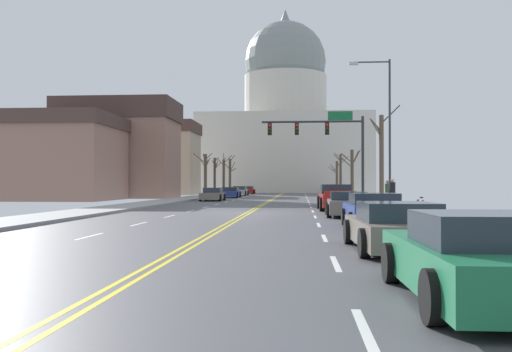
# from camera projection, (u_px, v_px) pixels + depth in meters

# --- Properties ---
(ground) EXTENTS (20.00, 180.00, 0.20)m
(ground) POSITION_uv_depth(u_px,v_px,m) (248.00, 213.00, 30.33)
(ground) COLOR #4A4A4F
(signal_gantry) EXTENTS (7.91, 0.41, 7.04)m
(signal_gantry) POSITION_uv_depth(u_px,v_px,m) (326.00, 137.00, 43.75)
(signal_gantry) COLOR #28282D
(signal_gantry) RESTS_ON ground
(street_lamp_right) EXTENTS (2.51, 0.24, 8.97)m
(street_lamp_right) POSITION_uv_depth(u_px,v_px,m) (385.00, 120.00, 34.20)
(street_lamp_right) COLOR #333338
(street_lamp_right) RESTS_ON ground
(capitol_building) EXTENTS (30.43, 23.52, 34.34)m
(capitol_building) POSITION_uv_depth(u_px,v_px,m) (285.00, 127.00, 105.80)
(capitol_building) COLOR beige
(capitol_building) RESTS_ON ground
(sedan_near_00) EXTENTS (2.05, 4.72, 1.31)m
(sedan_near_00) POSITION_uv_depth(u_px,v_px,m) (333.00, 197.00, 39.57)
(sedan_near_00) COLOR navy
(sedan_near_00) RESTS_ON ground
(pickup_truck_near_01) EXTENTS (2.23, 5.62, 1.53)m
(pickup_truck_near_01) POSITION_uv_depth(u_px,v_px,m) (337.00, 198.00, 33.82)
(pickup_truck_near_01) COLOR maroon
(pickup_truck_near_01) RESTS_ON ground
(sedan_near_02) EXTENTS (2.17, 4.44, 1.19)m
(sedan_near_02) POSITION_uv_depth(u_px,v_px,m) (348.00, 205.00, 27.18)
(sedan_near_02) COLOR #6B6056
(sedan_near_02) RESTS_ON ground
(sedan_near_03) EXTENTS (2.02, 4.37, 1.25)m
(sedan_near_03) POSITION_uv_depth(u_px,v_px,m) (373.00, 211.00, 20.11)
(sedan_near_03) COLOR navy
(sedan_near_03) RESTS_ON ground
(sedan_near_04) EXTENTS (2.18, 4.63, 1.15)m
(sedan_near_04) POSITION_uv_depth(u_px,v_px,m) (395.00, 228.00, 13.33)
(sedan_near_04) COLOR #6B6056
(sedan_near_04) RESTS_ON ground
(sedan_near_05) EXTENTS (2.09, 4.44, 1.21)m
(sedan_near_05) POSITION_uv_depth(u_px,v_px,m) (478.00, 260.00, 7.57)
(sedan_near_05) COLOR #1E7247
(sedan_near_05) RESTS_ON ground
(sedan_oncoming_00) EXTENTS (2.00, 4.67, 1.19)m
(sedan_oncoming_00) POSITION_uv_depth(u_px,v_px,m) (213.00, 195.00, 51.62)
(sedan_oncoming_00) COLOR #6B6056
(sedan_oncoming_00) RESTS_ON ground
(sedan_oncoming_01) EXTENTS (2.12, 4.53, 1.16)m
(sedan_oncoming_01) POSITION_uv_depth(u_px,v_px,m) (230.00, 193.00, 62.98)
(sedan_oncoming_01) COLOR navy
(sedan_oncoming_01) RESTS_ON ground
(sedan_oncoming_02) EXTENTS (2.13, 4.35, 1.21)m
(sedan_oncoming_02) POSITION_uv_depth(u_px,v_px,m) (240.00, 191.00, 74.86)
(sedan_oncoming_02) COLOR #9EA3A8
(sedan_oncoming_02) RESTS_ON ground
(sedan_oncoming_03) EXTENTS (2.12, 4.36, 1.14)m
(sedan_oncoming_03) POSITION_uv_depth(u_px,v_px,m) (248.00, 190.00, 86.55)
(sedan_oncoming_03) COLOR #B71414
(sedan_oncoming_03) RESTS_ON ground
(flank_building_00) EXTENTS (8.97, 10.07, 8.05)m
(flank_building_00) POSITION_uv_depth(u_px,v_px,m) (68.00, 157.00, 53.12)
(flank_building_00) COLOR #8C6656
(flank_building_00) RESTS_ON ground
(flank_building_01) EXTENTS (10.14, 8.61, 10.23)m
(flank_building_01) POSITION_uv_depth(u_px,v_px,m) (162.00, 158.00, 80.04)
(flank_building_01) COLOR tan
(flank_building_01) RESTS_ON ground
(flank_building_02) EXTENTS (12.67, 8.08, 10.67)m
(flank_building_02) POSITION_uv_depth(u_px,v_px,m) (119.00, 149.00, 62.01)
(flank_building_02) COLOR #8C6656
(flank_building_02) RESTS_ON ground
(bare_tree_00) EXTENTS (2.15, 1.83, 4.73)m
(bare_tree_00) POSITION_uv_depth(u_px,v_px,m) (337.00, 177.00, 81.42)
(bare_tree_00) COLOR brown
(bare_tree_00) RESTS_ON ground
(bare_tree_01) EXTENTS (2.09, 2.51, 5.59)m
(bare_tree_01) POSITION_uv_depth(u_px,v_px,m) (224.00, 175.00, 78.54)
(bare_tree_01) COLOR #4C3D2D
(bare_tree_01) RESTS_ON ground
(bare_tree_02) EXTENTS (2.23, 1.95, 7.02)m
(bare_tree_02) POSITION_uv_depth(u_px,v_px,m) (381.00, 155.00, 40.42)
(bare_tree_02) COLOR brown
(bare_tree_02) RESTS_ON ground
(bare_tree_03) EXTENTS (1.98, 1.16, 5.72)m
(bare_tree_03) POSITION_uv_depth(u_px,v_px,m) (230.00, 175.00, 85.64)
(bare_tree_03) COLOR #4C3D2D
(bare_tree_03) RESTS_ON ground
(bare_tree_04) EXTENTS (2.19, 2.37, 5.01)m
(bare_tree_04) POSITION_uv_depth(u_px,v_px,m) (352.00, 171.00, 59.51)
(bare_tree_04) COLOR #4C3D2D
(bare_tree_04) RESTS_ON ground
(bare_tree_05) EXTENTS (2.51, 2.75, 5.14)m
(bare_tree_05) POSITION_uv_depth(u_px,v_px,m) (205.00, 173.00, 68.88)
(bare_tree_05) COLOR brown
(bare_tree_05) RESTS_ON ground
(bare_tree_06) EXTENTS (2.04, 1.09, 5.47)m
(bare_tree_06) POSITION_uv_depth(u_px,v_px,m) (341.00, 173.00, 74.18)
(bare_tree_06) COLOR #4C3D2D
(bare_tree_06) RESTS_ON ground
(bare_tree_07) EXTENTS (1.05, 2.34, 4.83)m
(bare_tree_07) POSITION_uv_depth(u_px,v_px,m) (215.00, 175.00, 73.33)
(bare_tree_07) COLOR #423328
(bare_tree_07) RESTS_ON ground
(pedestrian_00) EXTENTS (0.35, 0.34, 1.65)m
(pedestrian_00) POSITION_uv_depth(u_px,v_px,m) (388.00, 192.00, 36.04)
(pedestrian_00) COLOR #33333D
(pedestrian_00) RESTS_ON ground
(pedestrian_01) EXTENTS (0.35, 0.34, 1.74)m
(pedestrian_01) POSITION_uv_depth(u_px,v_px,m) (393.00, 191.00, 33.58)
(pedestrian_01) COLOR #4C4238
(pedestrian_01) RESTS_ON ground
(bicycle_parked) EXTENTS (0.12, 1.77, 0.85)m
(bicycle_parked) POSITION_uv_depth(u_px,v_px,m) (420.00, 207.00, 26.46)
(bicycle_parked) COLOR black
(bicycle_parked) RESTS_ON ground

